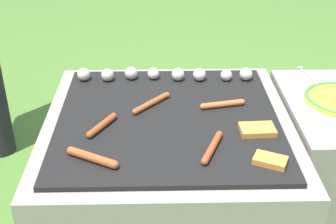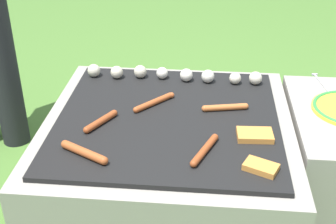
% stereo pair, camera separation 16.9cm
% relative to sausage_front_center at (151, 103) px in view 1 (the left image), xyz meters
% --- Properties ---
extents(ground_plane, '(14.00, 14.00, 0.00)m').
position_rel_sausage_front_center_xyz_m(ground_plane, '(0.06, -0.09, -0.39)').
color(ground_plane, '#47702D').
extents(grill, '(0.91, 0.91, 0.38)m').
position_rel_sausage_front_center_xyz_m(grill, '(0.06, -0.09, -0.20)').
color(grill, gray).
rests_on(grill, ground_plane).
extents(side_ledge, '(0.42, 0.62, 0.38)m').
position_rel_sausage_front_center_xyz_m(side_ledge, '(0.73, 0.00, -0.20)').
color(side_ledge, gray).
rests_on(side_ledge, ground_plane).
extents(sausage_front_center, '(0.14, 0.15, 0.02)m').
position_rel_sausage_front_center_xyz_m(sausage_front_center, '(0.00, 0.00, 0.00)').
color(sausage_front_center, '#A34C23').
rests_on(sausage_front_center, grill).
extents(sausage_front_right, '(0.17, 0.11, 0.03)m').
position_rel_sausage_front_center_xyz_m(sausage_front_right, '(-0.18, -0.36, 0.00)').
color(sausage_front_right, '#A34C23').
rests_on(sausage_front_right, grill).
extents(sausage_back_center, '(0.10, 0.15, 0.02)m').
position_rel_sausage_front_center_xyz_m(sausage_back_center, '(-0.17, -0.16, 0.00)').
color(sausage_back_center, '#93421E').
rests_on(sausage_back_center, grill).
extents(sausage_mid_right, '(0.17, 0.05, 0.02)m').
position_rel_sausage_front_center_xyz_m(sausage_mid_right, '(0.27, -0.02, 0.00)').
color(sausage_mid_right, '#B7602D').
rests_on(sausage_mid_right, grill).
extents(sausage_back_right, '(0.09, 0.18, 0.02)m').
position_rel_sausage_front_center_xyz_m(sausage_back_right, '(0.20, -0.30, 0.00)').
color(sausage_back_right, '#93421E').
rests_on(sausage_back_right, grill).
extents(bread_slice_right, '(0.12, 0.09, 0.02)m').
position_rel_sausage_front_center_xyz_m(bread_slice_right, '(0.37, -0.20, -0.00)').
color(bread_slice_right, '#D18438').
rests_on(bread_slice_right, grill).
extents(bread_slice_center, '(0.12, 0.10, 0.02)m').
position_rel_sausage_front_center_xyz_m(bread_slice_center, '(0.37, -0.38, -0.00)').
color(bread_slice_center, '#D18438').
rests_on(bread_slice_center, grill).
extents(mushroom_row, '(0.73, 0.07, 0.05)m').
position_rel_sausage_front_center_xyz_m(mushroom_row, '(0.05, 0.22, 0.02)').
color(mushroom_row, beige).
rests_on(mushroom_row, grill).
extents(fork_utensil, '(0.05, 0.22, 0.01)m').
position_rel_sausage_front_center_xyz_m(fork_utensil, '(0.67, 0.23, -0.01)').
color(fork_utensil, silver).
rests_on(fork_utensil, side_ledge).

